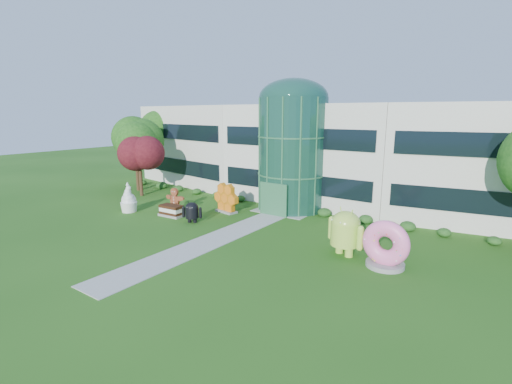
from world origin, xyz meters
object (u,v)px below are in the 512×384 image
Objects in this scene: android_green at (345,229)px; donut at (387,243)px; gingerbread at (175,199)px; android_black at (192,211)px.

donut is (2.60, -0.38, -0.23)m from android_green.
android_black is at bearing -29.38° from gingerbread.
gingerbread is at bearing 175.23° from donut.
android_green is at bearing -22.20° from android_black.
android_black is (-12.49, -0.49, -0.66)m from android_green.
gingerbread is at bearing -162.35° from android_green.
donut is 19.07m from gingerbread.
gingerbread is (-18.99, 1.69, -0.35)m from donut.
gingerbread reaches higher than android_black.
android_green is 16.45m from gingerbread.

